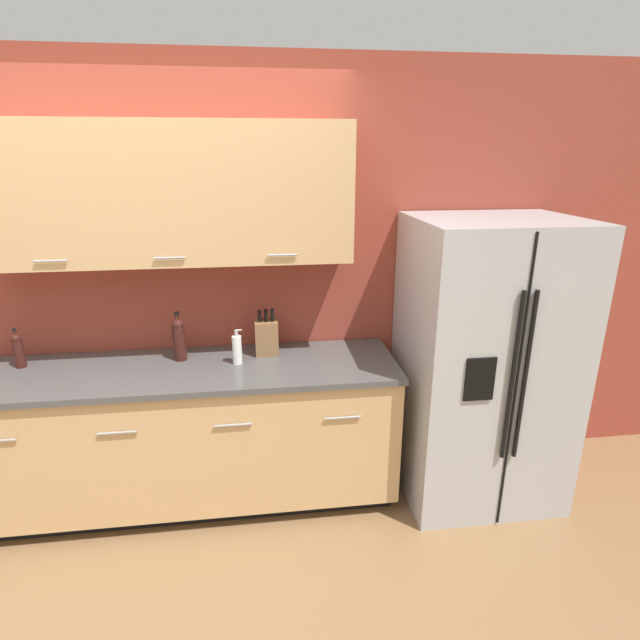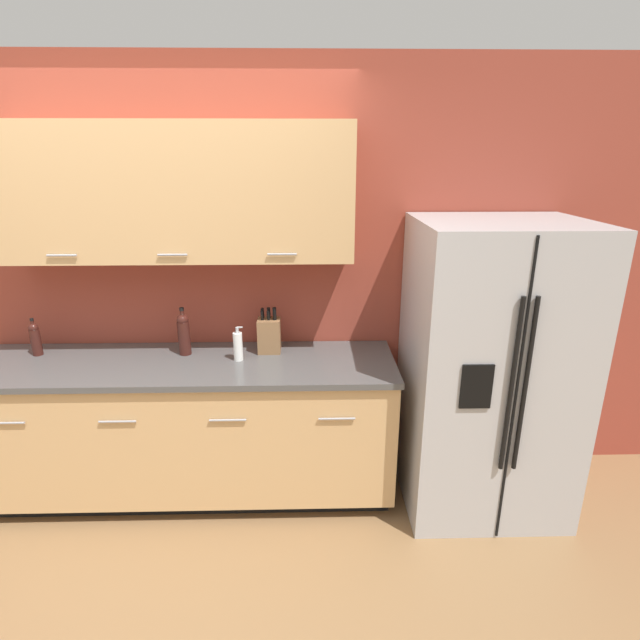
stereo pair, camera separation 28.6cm
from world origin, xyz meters
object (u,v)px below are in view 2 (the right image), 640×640
Objects in this scene: oil_bottle at (35,338)px; soap_dispenser at (238,346)px; refrigerator at (489,370)px; knife_block at (269,335)px; wine_bottle at (184,333)px.

soap_dispenser is at bearing -5.16° from oil_bottle.
refrigerator is at bearing -3.60° from soap_dispenser.
soap_dispenser is 1.23m from oil_bottle.
wine_bottle reaches higher than knife_block.
soap_dispenser is at bearing -16.79° from wine_bottle.
knife_block is 1.39× the size of soap_dispenser.
wine_bottle is 0.89m from oil_bottle.
refrigerator is at bearing -9.68° from knife_block.
knife_block reaches higher than soap_dispenser.
oil_bottle is (-2.69, 0.20, 0.14)m from refrigerator.
wine_bottle is 1.41× the size of soap_dispenser.
soap_dispenser is at bearing 176.40° from refrigerator.
oil_bottle reaches higher than soap_dispenser.
refrigerator is 1.32m from knife_block.
wine_bottle is (-0.51, -0.03, 0.02)m from knife_block.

